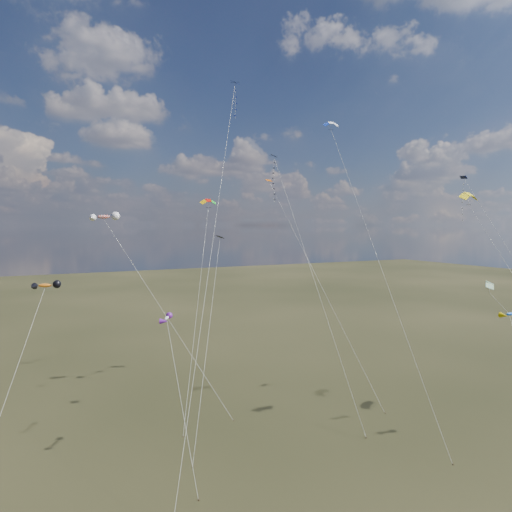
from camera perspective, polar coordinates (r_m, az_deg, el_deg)
name	(u,v)px	position (r m, az deg, el deg)	size (l,w,h in m)	color
ground	(353,500)	(43.13, 12.02, -27.68)	(400.00, 400.00, 0.00)	black
diamond_black_high	(278,189)	(61.59, 2.76, 8.33)	(2.17, 18.55, 32.09)	black
diamond_navy_tall	(231,125)	(54.79, -3.10, 16.08)	(14.80, 21.25, 39.80)	#08114F
diamond_black_mid	(214,291)	(51.15, -5.32, -4.35)	(7.78, 11.63, 21.31)	black
diamond_navy_right	(471,211)	(64.32, 25.24, 5.15)	(1.01, 21.50, 28.87)	#0F1651
diamond_orange_center	(302,247)	(61.68, 5.80, 1.09)	(7.52, 17.31, 29.06)	#D95303
parafoil_yellow	(470,195)	(56.54, 25.15, 6.88)	(5.21, 22.57, 26.62)	yellow
parafoil_blue_white	(332,125)	(68.80, 9.46, 15.84)	(5.49, 26.95, 37.79)	blue
parafoil_striped	(490,283)	(60.93, 27.23, -3.04)	(7.19, 14.12, 16.33)	gold
parafoil_tricolor	(208,202)	(63.14, -5.99, 6.77)	(9.24, 14.29, 26.48)	#FCBE07
novelty_orange_black	(45,286)	(50.19, -24.91, -3.45)	(7.61, 8.44, 16.99)	orange
novelty_white_purple	(167,319)	(45.65, -11.08, -7.73)	(1.71, 10.27, 13.82)	silver
novelty_redwhite_stripe	(104,217)	(63.52, -18.46, 4.61)	(13.47, 17.10, 24.28)	red
novelty_blue_yellow	(510,315)	(54.13, 29.17, -6.45)	(3.98, 7.20, 13.79)	#1047B6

